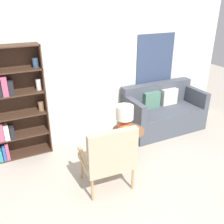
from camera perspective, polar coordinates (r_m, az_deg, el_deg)
The scene contains 7 objects.
ground_plane at distance 3.67m, azimuth 5.21°, elevation -19.45°, with size 14.00×14.00×0.00m, color #B2A899.
wall_back at distance 4.66m, azimuth -6.76°, elevation 9.50°, with size 6.40×0.08×2.70m.
bookshelf at distance 4.38m, azimuth -23.76°, elevation 1.20°, with size 1.09×0.30×1.91m.
armchair at distance 3.49m, azimuth -0.56°, elevation -9.96°, with size 0.73×0.64×1.01m.
couch at distance 5.35m, azimuth 11.40°, elevation -0.10°, with size 1.63×0.81×0.94m.
side_table at distance 4.28m, azimuth 3.70°, elevation -4.74°, with size 0.55×0.55×0.51m.
table_lamp at distance 4.13m, azimuth 2.90°, elevation -1.07°, with size 0.29×0.29×0.45m.
Camera 1 is at (-1.43, -2.24, 2.54)m, focal length 40.00 mm.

